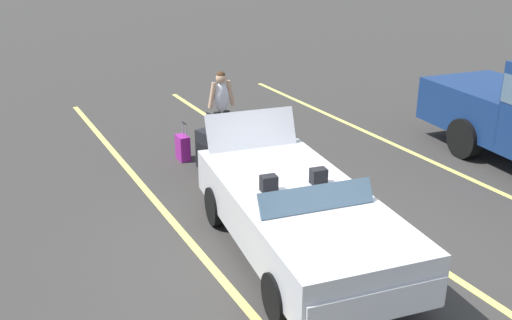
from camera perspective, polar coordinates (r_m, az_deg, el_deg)
The scene contains 10 objects.
ground_plane at distance 8.27m, azimuth 4.14°, elevation -9.16°, with size 80.00×80.00×0.00m, color #383533.
lot_line_near at distance 7.78m, azimuth -3.63°, elevation -11.28°, with size 18.00×0.12×0.01m, color #EAE066.
lot_line_mid at distance 9.06m, azimuth 12.23°, elevation -6.75°, with size 18.00×0.12×0.01m, color #EAE066.
lot_line_far at distance 10.87m, azimuth 23.32°, elevation -3.20°, with size 18.00×0.12×0.01m, color #EAE066.
convertible_car at distance 7.83m, azimuth 4.84°, elevation -6.11°, with size 4.35×2.30×1.52m.
suitcase_large_black at distance 11.02m, azimuth -4.66°, elevation 0.97°, with size 0.53×0.39×1.07m.
suitcase_medium_bright at distance 10.58m, azimuth -2.39°, elevation -0.21°, with size 0.44×0.46×0.84m.
suitcase_small_carryon at distance 11.54m, azimuth -7.18°, elevation 1.21°, with size 0.34×0.20×0.76m.
duffel_bag at distance 11.21m, azimuth -0.66°, elevation 0.26°, with size 0.68×0.64×0.34m.
traveler_person at distance 11.80m, azimuth -3.39°, elevation 5.25°, with size 0.23×0.60×1.65m.
Camera 1 is at (6.01, -3.84, 4.19)m, focal length 40.85 mm.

